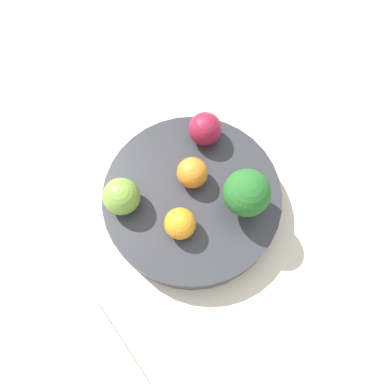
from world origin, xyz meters
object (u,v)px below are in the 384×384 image
object	(u,v)px
apple_green	(122,196)
bowl	(192,199)
orange_front	(180,224)
orange_back	(192,173)
apple_red	(205,129)
broccoli	(247,193)
napkin	(81,379)

from	to	relation	value
apple_green	bowl	bearing A→B (deg)	-14.65
bowl	orange_front	world-z (taller)	orange_front
orange_back	bowl	bearing A→B (deg)	-113.25
bowl	apple_red	size ratio (longest dim) A/B	5.26
broccoli	orange_front	xyz separation A→B (m)	(-0.09, 0.00, -0.03)
broccoli	apple_green	xyz separation A→B (m)	(-0.15, 0.07, -0.02)
bowl	orange_front	xyz separation A→B (m)	(-0.03, -0.04, 0.04)
orange_front	bowl	bearing A→B (deg)	50.17
bowl	apple_red	distance (m)	0.11
apple_red	orange_front	bearing A→B (deg)	-125.87
bowl	orange_back	bearing A→B (deg)	66.75
bowl	orange_front	bearing A→B (deg)	-129.83
apple_green	orange_front	distance (m)	0.09
bowl	orange_back	size ratio (longest dim) A/B	5.84
bowl	apple_green	bearing A→B (deg)	165.35
broccoli	orange_back	xyz separation A→B (m)	(-0.05, 0.06, -0.03)
apple_red	napkin	world-z (taller)	apple_red
apple_green	orange_back	xyz separation A→B (m)	(0.10, -0.00, -0.00)
bowl	napkin	world-z (taller)	bowl
bowl	apple_green	xyz separation A→B (m)	(-0.09, 0.02, 0.05)
bowl	broccoli	world-z (taller)	broccoli
orange_front	apple_green	bearing A→B (deg)	133.12
orange_front	orange_back	distance (m)	0.08
broccoli	orange_front	size ratio (longest dim) A/B	1.86
napkin	bowl	bearing A→B (deg)	36.99
broccoli	bowl	bearing A→B (deg)	145.39
broccoli	apple_red	xyz separation A→B (m)	(-0.01, 0.12, -0.02)
apple_green	orange_front	xyz separation A→B (m)	(0.06, -0.06, -0.00)
broccoli	napkin	size ratio (longest dim) A/B	0.48
orange_back	napkin	world-z (taller)	orange_back
apple_green	napkin	world-z (taller)	apple_green
apple_green	orange_front	bearing A→B (deg)	-46.88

